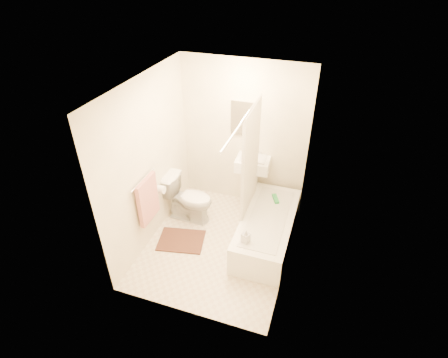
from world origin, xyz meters
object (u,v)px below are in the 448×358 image
(toilet, at_px, (189,199))
(soap_bottle, at_px, (246,236))
(sink, at_px, (252,180))
(bathtub, at_px, (267,229))
(bath_mat, at_px, (181,240))

(toilet, bearing_deg, soap_bottle, -121.58)
(sink, relative_size, bathtub, 0.63)
(bath_mat, xyz_separation_m, soap_bottle, (1.03, -0.17, 0.55))
(sink, xyz_separation_m, soap_bottle, (0.27, -1.35, 0.05))
(toilet, relative_size, soap_bottle, 3.71)
(soap_bottle, bearing_deg, bath_mat, 170.40)
(toilet, height_order, bath_mat, toilet)
(toilet, bearing_deg, bathtub, -94.79)
(bathtub, bearing_deg, soap_bottle, -106.24)
(bath_mat, bearing_deg, toilet, 99.65)
(bath_mat, bearing_deg, sink, 57.05)
(bathtub, bearing_deg, toilet, 173.85)
(toilet, distance_m, sink, 1.06)
(sink, distance_m, bathtub, 0.92)
(toilet, bearing_deg, sink, -52.63)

